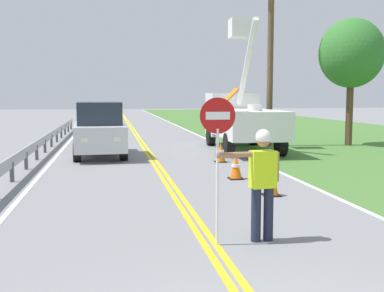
{
  "coord_description": "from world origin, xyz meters",
  "views": [
    {
      "loc": [
        -1.53,
        -3.34,
        2.37
      ],
      "look_at": [
        0.32,
        7.53,
        1.2
      ],
      "focal_mm": 45.14,
      "sensor_mm": 36.0,
      "label": 1
    }
  ],
  "objects_px": {
    "utility_bucket_truck": "(241,117)",
    "traffic_cone_lead": "(271,182)",
    "stop_sign_paddle": "(218,138)",
    "oncoming_suv_nearest": "(99,129)",
    "traffic_cone_mid": "(236,167)",
    "flagger_worker": "(262,177)",
    "traffic_cone_tail": "(221,153)",
    "roadside_tree_verge": "(351,54)",
    "utility_pole_near": "(270,54)"
  },
  "relations": [
    {
      "from": "utility_bucket_truck",
      "to": "traffic_cone_lead",
      "type": "distance_m",
      "value": 9.89
    },
    {
      "from": "stop_sign_paddle",
      "to": "oncoming_suv_nearest",
      "type": "distance_m",
      "value": 11.88
    },
    {
      "from": "traffic_cone_lead",
      "to": "traffic_cone_mid",
      "type": "height_order",
      "value": "same"
    },
    {
      "from": "flagger_worker",
      "to": "oncoming_suv_nearest",
      "type": "relative_size",
      "value": 0.39
    },
    {
      "from": "stop_sign_paddle",
      "to": "traffic_cone_mid",
      "type": "xyz_separation_m",
      "value": [
        1.85,
        5.83,
        -1.37
      ]
    },
    {
      "from": "utility_bucket_truck",
      "to": "traffic_cone_tail",
      "type": "relative_size",
      "value": 9.85
    },
    {
      "from": "oncoming_suv_nearest",
      "to": "traffic_cone_mid",
      "type": "xyz_separation_m",
      "value": [
        3.91,
        -5.86,
        -0.72
      ]
    },
    {
      "from": "utility_bucket_truck",
      "to": "roadside_tree_verge",
      "type": "bearing_deg",
      "value": 7.61
    },
    {
      "from": "oncoming_suv_nearest",
      "to": "utility_pole_near",
      "type": "xyz_separation_m",
      "value": [
        7.73,
        2.56,
        3.18
      ]
    },
    {
      "from": "oncoming_suv_nearest",
      "to": "utility_pole_near",
      "type": "relative_size",
      "value": 0.58
    },
    {
      "from": "stop_sign_paddle",
      "to": "traffic_cone_mid",
      "type": "height_order",
      "value": "stop_sign_paddle"
    },
    {
      "from": "utility_pole_near",
      "to": "traffic_cone_lead",
      "type": "distance_m",
      "value": 12.01
    },
    {
      "from": "stop_sign_paddle",
      "to": "roadside_tree_verge",
      "type": "relative_size",
      "value": 0.39
    },
    {
      "from": "roadside_tree_verge",
      "to": "oncoming_suv_nearest",
      "type": "bearing_deg",
      "value": -169.37
    },
    {
      "from": "traffic_cone_lead",
      "to": "traffic_cone_mid",
      "type": "xyz_separation_m",
      "value": [
        -0.24,
        2.36,
        0.0
      ]
    },
    {
      "from": "stop_sign_paddle",
      "to": "traffic_cone_lead",
      "type": "distance_m",
      "value": 4.28
    },
    {
      "from": "flagger_worker",
      "to": "traffic_cone_mid",
      "type": "xyz_separation_m",
      "value": [
        1.09,
        5.72,
        -0.71
      ]
    },
    {
      "from": "utility_bucket_truck",
      "to": "traffic_cone_lead",
      "type": "bearing_deg",
      "value": -101.11
    },
    {
      "from": "oncoming_suv_nearest",
      "to": "roadside_tree_verge",
      "type": "xyz_separation_m",
      "value": [
        11.52,
        2.16,
        3.21
      ]
    },
    {
      "from": "flagger_worker",
      "to": "traffic_cone_mid",
      "type": "distance_m",
      "value": 5.87
    },
    {
      "from": "utility_bucket_truck",
      "to": "utility_pole_near",
      "type": "relative_size",
      "value": 0.85
    },
    {
      "from": "flagger_worker",
      "to": "traffic_cone_lead",
      "type": "relative_size",
      "value": 2.61
    },
    {
      "from": "utility_bucket_truck",
      "to": "flagger_worker",
      "type": "bearing_deg",
      "value": -103.89
    },
    {
      "from": "stop_sign_paddle",
      "to": "utility_bucket_truck",
      "type": "bearing_deg",
      "value": 73.11
    },
    {
      "from": "flagger_worker",
      "to": "traffic_cone_mid",
      "type": "height_order",
      "value": "flagger_worker"
    },
    {
      "from": "traffic_cone_lead",
      "to": "utility_bucket_truck",
      "type": "bearing_deg",
      "value": 78.89
    },
    {
      "from": "oncoming_suv_nearest",
      "to": "traffic_cone_mid",
      "type": "distance_m",
      "value": 7.08
    },
    {
      "from": "traffic_cone_lead",
      "to": "roadside_tree_verge",
      "type": "bearing_deg",
      "value": 54.61
    },
    {
      "from": "flagger_worker",
      "to": "roadside_tree_verge",
      "type": "relative_size",
      "value": 0.31
    },
    {
      "from": "utility_pole_near",
      "to": "roadside_tree_verge",
      "type": "xyz_separation_m",
      "value": [
        3.79,
        -0.4,
        0.03
      ]
    },
    {
      "from": "utility_bucket_truck",
      "to": "oncoming_suv_nearest",
      "type": "xyz_separation_m",
      "value": [
        -6.04,
        -1.43,
        -0.36
      ]
    },
    {
      "from": "utility_pole_near",
      "to": "traffic_cone_mid",
      "type": "xyz_separation_m",
      "value": [
        -3.82,
        -8.42,
        -3.9
      ]
    },
    {
      "from": "traffic_cone_lead",
      "to": "traffic_cone_tail",
      "type": "height_order",
      "value": "same"
    },
    {
      "from": "flagger_worker",
      "to": "oncoming_suv_nearest",
      "type": "xyz_separation_m",
      "value": [
        -2.82,
        11.58,
        0.01
      ]
    },
    {
      "from": "flagger_worker",
      "to": "utility_bucket_truck",
      "type": "distance_m",
      "value": 13.41
    },
    {
      "from": "utility_bucket_truck",
      "to": "traffic_cone_mid",
      "type": "height_order",
      "value": "utility_bucket_truck"
    },
    {
      "from": "oncoming_suv_nearest",
      "to": "traffic_cone_tail",
      "type": "distance_m",
      "value": 4.95
    },
    {
      "from": "oncoming_suv_nearest",
      "to": "utility_pole_near",
      "type": "height_order",
      "value": "utility_pole_near"
    },
    {
      "from": "flagger_worker",
      "to": "utility_bucket_truck",
      "type": "height_order",
      "value": "utility_bucket_truck"
    },
    {
      "from": "stop_sign_paddle",
      "to": "roadside_tree_verge",
      "type": "height_order",
      "value": "roadside_tree_verge"
    },
    {
      "from": "traffic_cone_mid",
      "to": "roadside_tree_verge",
      "type": "xyz_separation_m",
      "value": [
        7.61,
        8.02,
        3.93
      ]
    },
    {
      "from": "stop_sign_paddle",
      "to": "utility_pole_near",
      "type": "xyz_separation_m",
      "value": [
        5.67,
        14.25,
        2.53
      ]
    },
    {
      "from": "traffic_cone_tail",
      "to": "oncoming_suv_nearest",
      "type": "bearing_deg",
      "value": 150.57
    },
    {
      "from": "oncoming_suv_nearest",
      "to": "roadside_tree_verge",
      "type": "bearing_deg",
      "value": 10.63
    },
    {
      "from": "traffic_cone_tail",
      "to": "roadside_tree_verge",
      "type": "relative_size",
      "value": 0.12
    },
    {
      "from": "flagger_worker",
      "to": "stop_sign_paddle",
      "type": "relative_size",
      "value": 0.78
    },
    {
      "from": "roadside_tree_verge",
      "to": "traffic_cone_lead",
      "type": "bearing_deg",
      "value": -125.39
    },
    {
      "from": "oncoming_suv_nearest",
      "to": "traffic_cone_lead",
      "type": "bearing_deg",
      "value": -63.22
    },
    {
      "from": "traffic_cone_tail",
      "to": "utility_bucket_truck",
      "type": "bearing_deg",
      "value": 65.15
    },
    {
      "from": "oncoming_suv_nearest",
      "to": "flagger_worker",
      "type": "bearing_deg",
      "value": -76.31
    }
  ]
}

